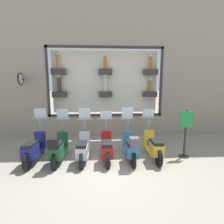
# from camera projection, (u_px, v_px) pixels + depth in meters

# --- Properties ---
(ground_plane) EXTENTS (120.00, 120.00, 0.00)m
(ground_plane) POSITION_uv_depth(u_px,v_px,m) (109.00, 168.00, 5.35)
(ground_plane) COLOR gray
(building_facade) EXTENTS (1.20, 36.00, 9.80)m
(building_facade) POSITION_uv_depth(u_px,v_px,m) (105.00, 31.00, 8.11)
(building_facade) COLOR gray
(building_facade) RESTS_ON ground_plane
(scooter_yellow_0) EXTENTS (1.81, 0.60, 1.61)m
(scooter_yellow_0) POSITION_uv_depth(u_px,v_px,m) (154.00, 146.00, 5.92)
(scooter_yellow_0) COLOR black
(scooter_yellow_0) RESTS_ON ground_plane
(scooter_teal_1) EXTENTS (1.79, 0.60, 1.68)m
(scooter_teal_1) POSITION_uv_depth(u_px,v_px,m) (131.00, 147.00, 5.80)
(scooter_teal_1) COLOR black
(scooter_teal_1) RESTS_ON ground_plane
(scooter_red_2) EXTENTS (1.80, 0.61, 1.56)m
(scooter_red_2) POSITION_uv_depth(u_px,v_px,m) (107.00, 148.00, 5.82)
(scooter_red_2) COLOR black
(scooter_red_2) RESTS_ON ground_plane
(scooter_silver_3) EXTENTS (1.80, 0.60, 1.67)m
(scooter_silver_3) POSITION_uv_depth(u_px,v_px,m) (83.00, 148.00, 5.77)
(scooter_silver_3) COLOR black
(scooter_silver_3) RESTS_ON ground_plane
(scooter_green_4) EXTENTS (1.80, 0.60, 1.65)m
(scooter_green_4) POSITION_uv_depth(u_px,v_px,m) (58.00, 148.00, 5.66)
(scooter_green_4) COLOR black
(scooter_green_4) RESTS_ON ground_plane
(scooter_navy_5) EXTENTS (1.81, 0.61, 1.68)m
(scooter_navy_5) POSITION_uv_depth(u_px,v_px,m) (34.00, 149.00, 5.68)
(scooter_navy_5) COLOR black
(scooter_navy_5) RESTS_ON ground_plane
(shop_sign_post) EXTENTS (0.36, 0.45, 1.67)m
(shop_sign_post) POSITION_uv_depth(u_px,v_px,m) (185.00, 132.00, 6.02)
(shop_sign_post) COLOR #232326
(shop_sign_post) RESTS_ON ground_plane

